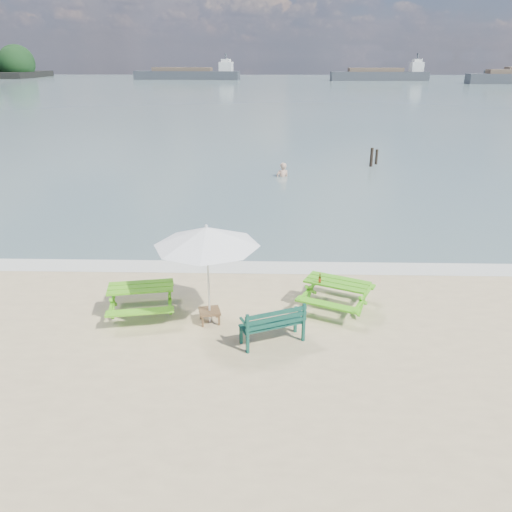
{
  "coord_description": "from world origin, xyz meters",
  "views": [
    {
      "loc": [
        0.86,
        -8.55,
        5.64
      ],
      "look_at": [
        0.55,
        3.0,
        1.0
      ],
      "focal_mm": 35.0,
      "sensor_mm": 36.0,
      "label": 1
    }
  ],
  "objects_px": {
    "picnic_table_right": "(336,295)",
    "patio_umbrella": "(207,236)",
    "swimmer": "(282,181)",
    "beer_bottle": "(320,280)",
    "picnic_table_left": "(142,300)",
    "park_bench": "(272,331)",
    "side_table": "(210,316)"
  },
  "relations": [
    {
      "from": "beer_bottle",
      "to": "swimmer",
      "type": "xyz_separation_m",
      "value": [
        -0.54,
        14.2,
        -1.0
      ]
    },
    {
      "from": "picnic_table_left",
      "to": "swimmer",
      "type": "xyz_separation_m",
      "value": [
        3.62,
        14.5,
        -0.55
      ]
    },
    {
      "from": "park_bench",
      "to": "swimmer",
      "type": "distance_m",
      "value": 15.7
    },
    {
      "from": "picnic_table_left",
      "to": "beer_bottle",
      "type": "distance_m",
      "value": 4.19
    },
    {
      "from": "picnic_table_left",
      "to": "patio_umbrella",
      "type": "relative_size",
      "value": 0.68
    },
    {
      "from": "picnic_table_right",
      "to": "beer_bottle",
      "type": "bearing_deg",
      "value": -167.26
    },
    {
      "from": "swimmer",
      "to": "beer_bottle",
      "type": "bearing_deg",
      "value": -87.84
    },
    {
      "from": "swimmer",
      "to": "picnic_table_left",
      "type": "bearing_deg",
      "value": -104.02
    },
    {
      "from": "picnic_table_left",
      "to": "patio_umbrella",
      "type": "height_order",
      "value": "patio_umbrella"
    },
    {
      "from": "picnic_table_right",
      "to": "patio_umbrella",
      "type": "xyz_separation_m",
      "value": [
        -2.95,
        -0.76,
        1.73
      ]
    },
    {
      "from": "beer_bottle",
      "to": "patio_umbrella",
      "type": "bearing_deg",
      "value": -165.26
    },
    {
      "from": "picnic_table_left",
      "to": "patio_umbrella",
      "type": "bearing_deg",
      "value": -12.8
    },
    {
      "from": "picnic_table_right",
      "to": "swimmer",
      "type": "bearing_deg",
      "value": 93.9
    },
    {
      "from": "side_table",
      "to": "beer_bottle",
      "type": "xyz_separation_m",
      "value": [
        2.53,
        0.67,
        0.63
      ]
    },
    {
      "from": "patio_umbrella",
      "to": "beer_bottle",
      "type": "distance_m",
      "value": 2.91
    },
    {
      "from": "park_bench",
      "to": "beer_bottle",
      "type": "distance_m",
      "value": 1.92
    },
    {
      "from": "park_bench",
      "to": "beer_bottle",
      "type": "xyz_separation_m",
      "value": [
        1.11,
        1.48,
        0.53
      ]
    },
    {
      "from": "picnic_table_left",
      "to": "beer_bottle",
      "type": "xyz_separation_m",
      "value": [
        4.16,
        0.3,
        0.44
      ]
    },
    {
      "from": "picnic_table_left",
      "to": "side_table",
      "type": "height_order",
      "value": "picnic_table_left"
    },
    {
      "from": "side_table",
      "to": "swimmer",
      "type": "xyz_separation_m",
      "value": [
        1.99,
        14.87,
        -0.37
      ]
    },
    {
      "from": "park_bench",
      "to": "side_table",
      "type": "distance_m",
      "value": 1.64
    },
    {
      "from": "patio_umbrella",
      "to": "swimmer",
      "type": "height_order",
      "value": "patio_umbrella"
    },
    {
      "from": "side_table",
      "to": "picnic_table_right",
      "type": "bearing_deg",
      "value": 14.46
    },
    {
      "from": "picnic_table_right",
      "to": "patio_umbrella",
      "type": "relative_size",
      "value": 0.76
    },
    {
      "from": "patio_umbrella",
      "to": "beer_bottle",
      "type": "relative_size",
      "value": 11.73
    },
    {
      "from": "picnic_table_left",
      "to": "swimmer",
      "type": "distance_m",
      "value": 14.95
    },
    {
      "from": "picnic_table_right",
      "to": "swimmer",
      "type": "distance_m",
      "value": 14.15
    },
    {
      "from": "picnic_table_left",
      "to": "picnic_table_right",
      "type": "xyz_separation_m",
      "value": [
        4.58,
        0.39,
        -0.0
      ]
    },
    {
      "from": "picnic_table_left",
      "to": "park_bench",
      "type": "relative_size",
      "value": 1.33
    },
    {
      "from": "side_table",
      "to": "swimmer",
      "type": "distance_m",
      "value": 15.0
    },
    {
      "from": "picnic_table_right",
      "to": "patio_umbrella",
      "type": "height_order",
      "value": "patio_umbrella"
    },
    {
      "from": "park_bench",
      "to": "beer_bottle",
      "type": "bearing_deg",
      "value": 53.06
    }
  ]
}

